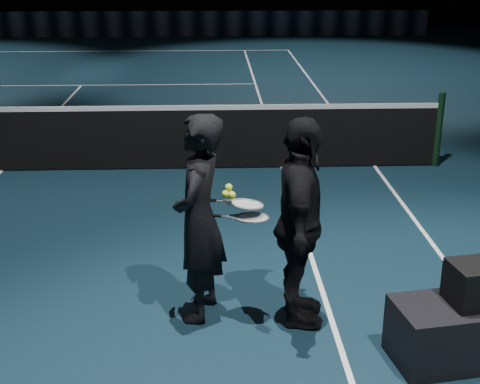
# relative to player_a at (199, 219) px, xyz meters

# --- Properties ---
(floor) EXTENTS (36.00, 36.00, 0.00)m
(floor) POSITION_rel_player_a_xyz_m (-2.97, 4.15, -0.91)
(floor) COLOR black
(floor) RESTS_ON ground
(court_lines) EXTENTS (10.98, 23.78, 0.01)m
(court_lines) POSITION_rel_player_a_xyz_m (-2.97, 4.15, -0.91)
(court_lines) COLOR white
(court_lines) RESTS_ON floor
(net_post_right) EXTENTS (0.10, 0.10, 1.10)m
(net_post_right) POSITION_rel_player_a_xyz_m (3.43, 4.15, -0.36)
(net_post_right) COLOR black
(net_post_right) RESTS_ON floor
(sponsor_backdrop) EXTENTS (22.00, 0.15, 0.90)m
(sponsor_backdrop) POSITION_rel_player_a_xyz_m (-2.97, 19.65, -0.46)
(sponsor_backdrop) COLOR black
(sponsor_backdrop) RESTS_ON floor
(player_a) EXTENTS (0.57, 0.74, 1.82)m
(player_a) POSITION_rel_player_a_xyz_m (0.00, 0.00, 0.00)
(player_a) COLOR black
(player_a) RESTS_ON floor
(player_b) EXTENTS (0.55, 1.11, 1.82)m
(player_b) POSITION_rel_player_a_xyz_m (0.84, -0.14, 0.00)
(player_b) COLOR black
(player_b) RESTS_ON floor
(racket_lower) EXTENTS (0.71, 0.33, 0.03)m
(racket_lower) POSITION_rel_player_a_xyz_m (0.44, -0.08, 0.04)
(racket_lower) COLOR black
(racket_lower) RESTS_ON player_a
(racket_upper) EXTENTS (0.70, 0.29, 0.10)m
(racket_upper) POSITION_rel_player_a_xyz_m (0.40, -0.03, 0.14)
(racket_upper) COLOR black
(racket_upper) RESTS_ON player_b
(tennis_balls) EXTENTS (0.12, 0.10, 0.12)m
(tennis_balls) POSITION_rel_player_a_xyz_m (0.25, -0.04, 0.25)
(tennis_balls) COLOR #A8D42D
(tennis_balls) RESTS_ON racket_upper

